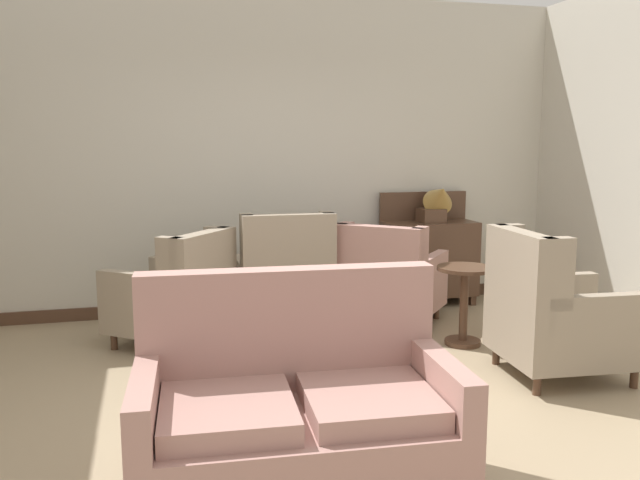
% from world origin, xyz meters
% --- Properties ---
extents(ground, '(8.54, 8.54, 0.00)m').
position_xyz_m(ground, '(0.00, 0.00, 0.00)').
color(ground, '#9E896B').
extents(wall_back, '(6.26, 0.08, 3.08)m').
position_xyz_m(wall_back, '(0.00, 2.61, 1.54)').
color(wall_back, beige).
rests_on(wall_back, ground).
extents(baseboard_back, '(6.10, 0.03, 0.12)m').
position_xyz_m(baseboard_back, '(0.00, 2.56, 0.06)').
color(baseboard_back, '#4C3323').
rests_on(baseboard_back, ground).
extents(coffee_table, '(0.82, 0.82, 0.45)m').
position_xyz_m(coffee_table, '(0.22, 0.53, 0.36)').
color(coffee_table, '#4C3323').
rests_on(coffee_table, ground).
extents(porcelain_vase, '(0.17, 0.17, 0.37)m').
position_xyz_m(porcelain_vase, '(0.17, 0.47, 0.61)').
color(porcelain_vase, '#4C7A66').
rests_on(porcelain_vase, coffee_table).
extents(settee, '(1.53, 0.90, 1.05)m').
position_xyz_m(settee, '(-0.50, -0.93, 0.43)').
color(settee, tan).
rests_on(settee, ground).
extents(armchair_far_left, '(1.13, 1.11, 0.96)m').
position_xyz_m(armchair_far_left, '(-0.95, 1.57, 0.42)').
color(armchair_far_left, gray).
rests_on(armchair_far_left, ground).
extents(armchair_back_corner, '(0.94, 0.84, 1.06)m').
position_xyz_m(armchair_back_corner, '(1.61, 0.15, 0.44)').
color(armchair_back_corner, gray).
rests_on(armchair_back_corner, ground).
extents(armchair_near_window, '(1.18, 1.19, 0.96)m').
position_xyz_m(armchair_near_window, '(0.94, 1.66, 0.41)').
color(armchair_near_window, tan).
rests_on(armchair_near_window, ground).
extents(armchair_foreground_right, '(0.83, 0.86, 1.06)m').
position_xyz_m(armchair_foreground_right, '(0.01, 1.86, 0.44)').
color(armchair_foreground_right, gray).
rests_on(armchair_foreground_right, ground).
extents(side_table, '(0.46, 0.46, 0.66)m').
position_xyz_m(side_table, '(1.34, 0.99, 0.39)').
color(side_table, '#4C3323').
rests_on(side_table, ground).
extents(sideboard, '(0.95, 0.41, 1.15)m').
position_xyz_m(sideboard, '(1.62, 2.32, 0.50)').
color(sideboard, '#4C3323').
rests_on(sideboard, ground).
extents(gramophone, '(0.37, 0.44, 0.48)m').
position_xyz_m(gramophone, '(1.67, 2.23, 1.08)').
color(gramophone, '#4C3323').
rests_on(gramophone, sideboard).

